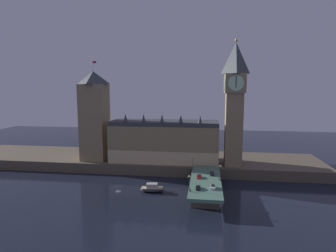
{
  "coord_description": "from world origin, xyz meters",
  "views": [
    {
      "loc": [
        42.6,
        -128.33,
        47.81
      ],
      "look_at": [
        22.12,
        20.0,
        27.8
      ],
      "focal_mm": 30.0,
      "sensor_mm": 36.0,
      "label": 1
    }
  ],
  "objects_px": {
    "car_northbound_lead": "(199,177)",
    "pedestrian_far_rail": "(193,172)",
    "car_southbound_lead": "(213,187)",
    "street_lamp_mid": "(220,171)",
    "victoria_tower": "(95,116)",
    "clock_tower": "(234,100)",
    "car_southbound_trail": "(212,173)",
    "car_northbound_trail": "(198,188)",
    "street_lamp_far": "(193,161)",
    "boat_upstream": "(152,189)",
    "street_lamp_near": "(189,181)",
    "pedestrian_mid_walk": "(219,178)",
    "pedestrian_near_rail": "(190,190)"
  },
  "relations": [
    {
      "from": "car_northbound_lead",
      "to": "pedestrian_far_rail",
      "type": "bearing_deg",
      "value": 116.03
    },
    {
      "from": "car_northbound_lead",
      "to": "car_southbound_lead",
      "type": "xyz_separation_m",
      "value": [
        6.02,
        -13.33,
        0.1
      ]
    },
    {
      "from": "street_lamp_mid",
      "to": "victoria_tower",
      "type": "bearing_deg",
      "value": 154.94
    },
    {
      "from": "clock_tower",
      "to": "car_northbound_lead",
      "type": "xyz_separation_m",
      "value": [
        -17.62,
        -28.48,
        -34.16
      ]
    },
    {
      "from": "victoria_tower",
      "to": "car_southbound_trail",
      "type": "relative_size",
      "value": 13.36
    },
    {
      "from": "car_northbound_trail",
      "to": "street_lamp_far",
      "type": "bearing_deg",
      "value": 97.24
    },
    {
      "from": "pedestrian_far_rail",
      "to": "street_lamp_far",
      "type": "relative_size",
      "value": 0.24
    },
    {
      "from": "clock_tower",
      "to": "car_northbound_trail",
      "type": "xyz_separation_m",
      "value": [
        -17.62,
        -43.18,
        -34.14
      ]
    },
    {
      "from": "pedestrian_far_rail",
      "to": "car_southbound_trail",
      "type": "bearing_deg",
      "value": -6.17
    },
    {
      "from": "car_southbound_trail",
      "to": "street_lamp_mid",
      "type": "distance_m",
      "value": 9.25
    },
    {
      "from": "clock_tower",
      "to": "car_northbound_trail",
      "type": "height_order",
      "value": "clock_tower"
    },
    {
      "from": "clock_tower",
      "to": "street_lamp_far",
      "type": "relative_size",
      "value": 9.27
    },
    {
      "from": "street_lamp_mid",
      "to": "street_lamp_far",
      "type": "bearing_deg",
      "value": 131.09
    },
    {
      "from": "car_southbound_trail",
      "to": "boat_upstream",
      "type": "distance_m",
      "value": 29.4
    },
    {
      "from": "victoria_tower",
      "to": "car_northbound_trail",
      "type": "height_order",
      "value": "victoria_tower"
    },
    {
      "from": "pedestrian_far_rail",
      "to": "street_lamp_near",
      "type": "height_order",
      "value": "street_lamp_near"
    },
    {
      "from": "car_southbound_lead",
      "to": "pedestrian_mid_walk",
      "type": "distance_m",
      "value": 12.54
    },
    {
      "from": "car_northbound_lead",
      "to": "car_southbound_lead",
      "type": "relative_size",
      "value": 1.01
    },
    {
      "from": "car_northbound_trail",
      "to": "street_lamp_near",
      "type": "bearing_deg",
      "value": -142.77
    },
    {
      "from": "car_northbound_trail",
      "to": "car_southbound_lead",
      "type": "xyz_separation_m",
      "value": [
        6.02,
        1.36,
        0.08
      ]
    },
    {
      "from": "pedestrian_mid_walk",
      "to": "street_lamp_mid",
      "type": "xyz_separation_m",
      "value": [
        0.4,
        -1.41,
        3.59
      ]
    },
    {
      "from": "street_lamp_near",
      "to": "pedestrian_mid_walk",
      "type": "bearing_deg",
      "value": 52.36
    },
    {
      "from": "pedestrian_near_rail",
      "to": "street_lamp_far",
      "type": "height_order",
      "value": "street_lamp_far"
    },
    {
      "from": "clock_tower",
      "to": "pedestrian_mid_walk",
      "type": "bearing_deg",
      "value": -106.16
    },
    {
      "from": "car_southbound_trail",
      "to": "street_lamp_far",
      "type": "xyz_separation_m",
      "value": [
        -9.43,
        6.97,
        3.83
      ]
    },
    {
      "from": "clock_tower",
      "to": "car_southbound_lead",
      "type": "bearing_deg",
      "value": -105.5
    },
    {
      "from": "street_lamp_near",
      "to": "street_lamp_mid",
      "type": "relative_size",
      "value": 0.9
    },
    {
      "from": "car_northbound_lead",
      "to": "car_northbound_trail",
      "type": "relative_size",
      "value": 0.93
    },
    {
      "from": "boat_upstream",
      "to": "street_lamp_near",
      "type": "bearing_deg",
      "value": -39.29
    },
    {
      "from": "pedestrian_near_rail",
      "to": "boat_upstream",
      "type": "distance_m",
      "value": 25.46
    },
    {
      "from": "car_northbound_lead",
      "to": "pedestrian_near_rail",
      "type": "height_order",
      "value": "pedestrian_near_rail"
    },
    {
      "from": "car_northbound_lead",
      "to": "car_northbound_trail",
      "type": "bearing_deg",
      "value": -90.0
    },
    {
      "from": "street_lamp_mid",
      "to": "pedestrian_far_rail",
      "type": "bearing_deg",
      "value": 144.94
    },
    {
      "from": "victoria_tower",
      "to": "street_lamp_mid",
      "type": "xyz_separation_m",
      "value": [
        71.92,
        -33.63,
        -20.51
      ]
    },
    {
      "from": "street_lamp_near",
      "to": "boat_upstream",
      "type": "bearing_deg",
      "value": 140.71
    },
    {
      "from": "victoria_tower",
      "to": "pedestrian_near_rail",
      "type": "height_order",
      "value": "victoria_tower"
    },
    {
      "from": "street_lamp_near",
      "to": "car_northbound_lead",
      "type": "bearing_deg",
      "value": 78.84
    },
    {
      "from": "street_lamp_near",
      "to": "clock_tower",
      "type": "bearing_deg",
      "value": 65.32
    },
    {
      "from": "car_southbound_lead",
      "to": "pedestrian_near_rail",
      "type": "relative_size",
      "value": 2.68
    },
    {
      "from": "car_northbound_trail",
      "to": "pedestrian_far_rail",
      "type": "distance_m",
      "value": 21.08
    },
    {
      "from": "car_southbound_trail",
      "to": "pedestrian_mid_walk",
      "type": "bearing_deg",
      "value": -64.62
    },
    {
      "from": "pedestrian_far_rail",
      "to": "boat_upstream",
      "type": "distance_m",
      "value": 21.52
    },
    {
      "from": "clock_tower",
      "to": "street_lamp_far",
      "type": "bearing_deg",
      "value": -142.17
    },
    {
      "from": "car_southbound_trail",
      "to": "pedestrian_near_rail",
      "type": "bearing_deg",
      "value": -110.96
    },
    {
      "from": "car_northbound_trail",
      "to": "car_northbound_lead",
      "type": "bearing_deg",
      "value": 90.0
    },
    {
      "from": "car_northbound_lead",
      "to": "pedestrian_mid_walk",
      "type": "distance_m",
      "value": 9.11
    },
    {
      "from": "clock_tower",
      "to": "street_lamp_mid",
      "type": "distance_m",
      "value": 44.16
    },
    {
      "from": "street_lamp_far",
      "to": "clock_tower",
      "type": "bearing_deg",
      "value": 37.83
    },
    {
      "from": "clock_tower",
      "to": "street_lamp_mid",
      "type": "height_order",
      "value": "clock_tower"
    },
    {
      "from": "victoria_tower",
      "to": "pedestrian_mid_walk",
      "type": "relative_size",
      "value": 34.83
    }
  ]
}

